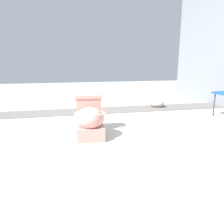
% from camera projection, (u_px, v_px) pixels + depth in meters
% --- Properties ---
extents(ground_plane, '(14.00, 14.00, 0.00)m').
position_uv_depth(ground_plane, '(95.00, 130.00, 3.10)').
color(ground_plane, '#A8A59E').
extents(gravel_strip, '(0.56, 8.00, 0.01)m').
position_uv_depth(gravel_strip, '(112.00, 110.00, 4.34)').
color(gravel_strip, '#605B56').
rests_on(gravel_strip, ground).
extents(toilet, '(0.65, 0.41, 0.52)m').
position_uv_depth(toilet, '(90.00, 119.00, 2.86)').
color(toilet, tan).
rests_on(toilet, ground).
extents(boulder_near, '(0.33, 0.36, 0.19)m').
position_uv_depth(boulder_near, '(157.00, 103.00, 4.60)').
color(boulder_near, '#B7B2AD').
rests_on(boulder_near, ground).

